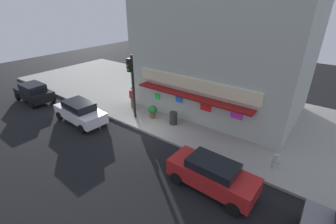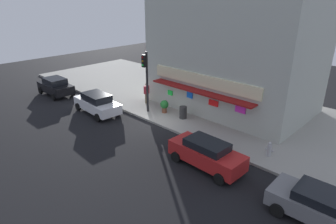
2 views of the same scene
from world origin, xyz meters
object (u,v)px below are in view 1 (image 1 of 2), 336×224
Objects in this scene: parked_car_white at (80,112)px; parked_car_red at (212,174)px; fire_hydrant at (275,161)px; traffic_light at (132,79)px; parked_car_black at (34,92)px; trash_can at (173,118)px; pedestrian at (132,97)px; potted_plant_by_doorway at (153,111)px.

parked_car_red is at bearing -1.31° from parked_car_white.
traffic_light is at bearing -178.17° from fire_hydrant.
parked_car_black is (-9.96, -2.88, -2.46)m from traffic_light.
parked_car_red is at bearing -37.36° from trash_can.
parked_car_red is at bearing -23.62° from pedestrian.
parked_car_black reaches higher than fire_hydrant.
trash_can is 0.20× the size of parked_car_white.
traffic_light is 4.69× the size of potted_plant_by_doorway.
parked_car_white is (-3.05, -2.72, -2.46)m from traffic_light.
traffic_light is 1.20× the size of parked_car_black.
parked_car_black is 18.25m from parked_car_red.
traffic_light reaches higher than parked_car_red.
potted_plant_by_doorway is at bearing -8.76° from pedestrian.
traffic_light is 1.05× the size of parked_car_white.
potted_plant_by_doorway is at bearing 176.74° from fire_hydrant.
parked_car_black is at bearing -161.43° from potted_plant_by_doorway.
potted_plant_by_doorway is at bearing 40.35° from parked_car_white.
potted_plant_by_doorway is at bearing -174.30° from trash_can.
fire_hydrant is at bearing -3.26° from potted_plant_by_doorway.
trash_can reaches higher than fire_hydrant.
parked_car_red is (5.27, -4.02, 0.21)m from trash_can.
trash_can is 0.23× the size of parked_car_black.
parked_car_red is (9.68, -4.23, -0.36)m from pedestrian.
fire_hydrant is 0.20× the size of parked_car_red.
parked_car_red is at bearing -122.77° from fire_hydrant.
parked_car_black is at bearing -178.68° from parked_car_white.
traffic_light is 9.14m from parked_car_red.
parked_car_white is (-1.66, -3.97, -0.36)m from pedestrian.
parked_car_red is (18.25, -0.10, 0.00)m from parked_car_black.
trash_can is at bearing 174.51° from fire_hydrant.
pedestrian reaches higher than trash_can.
trash_can is at bearing 142.64° from parked_car_red.
traffic_light is 1.10× the size of parked_car_red.
pedestrian is (-4.41, 0.21, 0.57)m from trash_can.
parked_car_white is at bearing -167.23° from fire_hydrant.
fire_hydrant is 0.96× the size of trash_can.
potted_plant_by_doorway is 0.26× the size of parked_car_black.
pedestrian reaches higher than parked_car_red.
fire_hydrant is 0.87× the size of potted_plant_by_doorway.
parked_car_black is at bearing -171.04° from fire_hydrant.
parked_car_red is (8.28, -2.98, -2.46)m from traffic_light.
parked_car_white is (6.91, 0.16, -0.00)m from parked_car_black.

